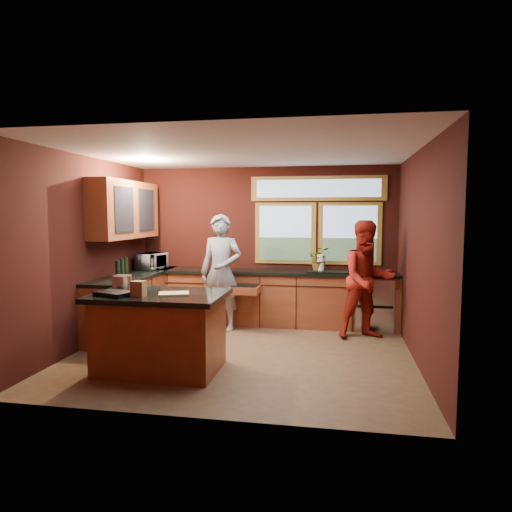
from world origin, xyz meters
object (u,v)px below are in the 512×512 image
(person_grey, at_px, (221,272))
(person_red, at_px, (367,280))
(island, at_px, (160,331))
(cutting_board, at_px, (174,294))
(stock_pot, at_px, (122,283))

(person_grey, height_order, person_red, person_grey)
(island, bearing_deg, cutting_board, -14.04)
(person_red, bearing_deg, person_grey, 156.06)
(person_grey, bearing_deg, island, -92.36)
(island, relative_size, person_red, 0.86)
(cutting_board, bearing_deg, stock_pot, 165.07)
(person_grey, bearing_deg, person_red, 1.58)
(island, height_order, stock_pot, stock_pot)
(island, relative_size, person_grey, 0.82)
(cutting_board, distance_m, stock_pot, 0.78)
(person_red, bearing_deg, cutting_board, -161.11)
(island, bearing_deg, stock_pot, 164.74)
(island, distance_m, stock_pot, 0.80)
(person_grey, relative_size, stock_pot, 7.85)
(person_grey, relative_size, cutting_board, 5.38)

